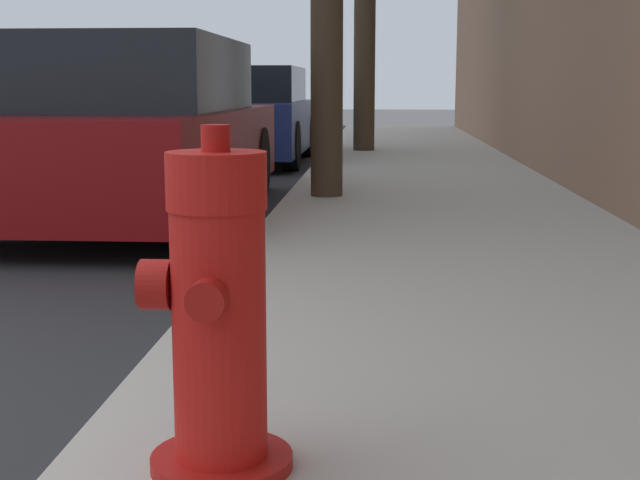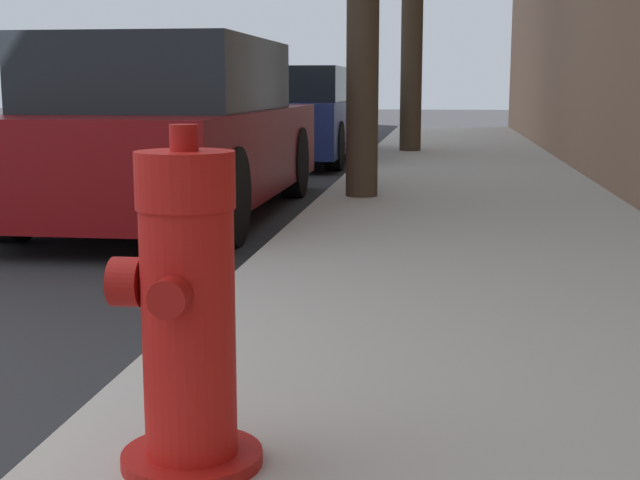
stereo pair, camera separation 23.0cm
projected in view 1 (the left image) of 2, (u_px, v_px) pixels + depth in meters
The scene contains 3 objects.
fire_hydrant at pixel (218, 318), 2.25m from camera, with size 0.38×0.37×0.89m.
parked_car_near at pixel (137, 133), 7.42m from camera, with size 1.78×4.55×1.48m.
parked_car_mid at pixel (243, 117), 12.79m from camera, with size 1.83×3.90×1.36m.
Camera 1 is at (2.46, -2.13, 1.11)m, focal length 50.00 mm.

